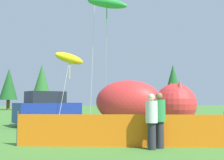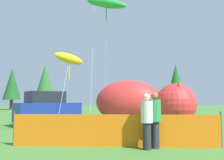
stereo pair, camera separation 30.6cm
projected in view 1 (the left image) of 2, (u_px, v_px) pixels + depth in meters
name	position (u px, v px, depth m)	size (l,w,h in m)	color
ground_plane	(105.00, 131.00, 13.05)	(120.00, 120.00, 0.00)	#477F33
parked_car	(47.00, 109.00, 15.97)	(4.36, 3.37, 2.18)	navy
folding_chair	(160.00, 121.00, 12.67)	(0.71, 0.71, 0.98)	black
inflatable_cat	(141.00, 103.00, 17.37)	(7.05, 5.34, 3.04)	red
safety_fence	(119.00, 131.00, 8.72)	(7.14, 1.68, 1.24)	orange
spectator_in_yellow_shirt	(152.00, 119.00, 8.30)	(0.40, 0.40, 1.85)	#2D2D38
spectator_in_blue_shirt	(159.00, 118.00, 8.54)	(0.41, 0.41, 1.89)	#2D2D38
kite_yellow_hero	(70.00, 59.00, 15.82)	(2.19, 2.12, 4.74)	silver
kite_green_fish	(107.00, 4.00, 16.36)	(2.76, 3.85, 8.72)	silver
horizon_tree_east	(9.00, 84.00, 42.24)	(2.96, 2.96, 7.06)	brown
horizon_tree_west	(42.00, 81.00, 50.24)	(3.72, 3.72, 8.88)	brown
horizon_tree_northeast	(173.00, 82.00, 44.73)	(3.36, 3.36, 8.03)	brown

